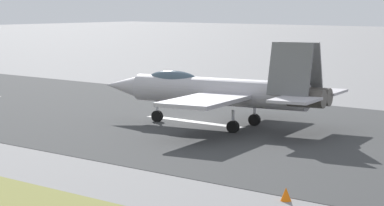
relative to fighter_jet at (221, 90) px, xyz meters
The scene contains 5 objects.
ground_plane 4.09m from the fighter_jet, 10.34° to the right, with size 400.00×400.00×0.00m, color gray.
runway_strip 4.07m from the fighter_jet, 10.39° to the right, with size 240.00×26.00×0.02m.
fighter_jet is the anchor object (origin of this frame).
crew_person 17.95m from the fighter_jet, 30.88° to the right, with size 0.67×0.41×1.59m.
marker_cone_near 18.61m from the fighter_jet, 135.87° to the left, with size 0.44×0.44×0.55m, color orange.
Camera 1 is at (-32.86, 38.91, 7.86)m, focal length 71.95 mm.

